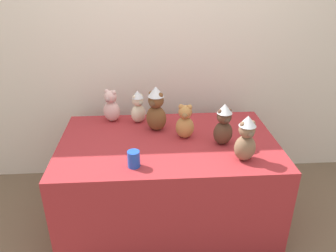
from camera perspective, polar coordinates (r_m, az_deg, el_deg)
ground_plane at (r=2.64m, az=0.38°, el=-18.76°), size 10.00×10.00×0.00m
wall_back at (r=2.92m, az=-1.00°, el=14.88°), size 7.00×0.08×2.60m
display_table at (r=2.61m, az=0.00°, el=-9.37°), size 1.60×0.98×0.70m
teddy_bear_cocoa at (r=2.35m, az=9.66°, el=0.20°), size 0.17×0.15×0.31m
teddy_bear_mocha at (r=2.18m, az=13.43°, el=-2.19°), size 0.17×0.15×0.32m
teddy_bear_caramel at (r=2.41m, az=2.97°, el=0.62°), size 0.16×0.14×0.27m
teddy_bear_cream at (r=2.67m, az=-5.24°, el=3.32°), size 0.16×0.15×0.27m
teddy_bear_chestnut at (r=2.51m, az=-2.10°, el=2.93°), size 0.21×0.20×0.36m
teddy_bear_blush at (r=2.72m, az=-9.84°, el=3.35°), size 0.18×0.17×0.27m
party_cup_blue at (r=2.10m, az=-5.99°, el=-5.74°), size 0.08×0.08×0.11m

